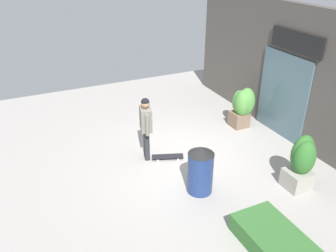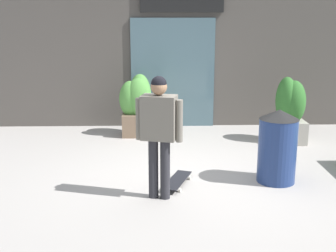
{
  "view_description": "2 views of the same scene",
  "coord_description": "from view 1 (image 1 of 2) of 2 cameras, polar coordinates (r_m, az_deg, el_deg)",
  "views": [
    {
      "loc": [
        6.57,
        -3.46,
        4.77
      ],
      "look_at": [
        -0.26,
        -0.27,
        0.86
      ],
      "focal_mm": 36.87,
      "sensor_mm": 36.0,
      "label": 1
    },
    {
      "loc": [
        -0.42,
        -6.38,
        2.42
      ],
      "look_at": [
        -0.26,
        -0.27,
        0.86
      ],
      "focal_mm": 47.65,
      "sensor_mm": 36.0,
      "label": 2
    }
  ],
  "objects": [
    {
      "name": "hedge_ledge",
      "position": [
        6.61,
        17.82,
        -18.27
      ],
      "size": [
        1.74,
        0.9,
        0.35
      ],
      "primitive_type": "cube",
      "color": "#33662D",
      "rests_on": "ground_plane"
    },
    {
      "name": "planter_box_left",
      "position": [
        8.04,
        21.24,
        -5.46
      ],
      "size": [
        0.54,
        0.66,
        1.25
      ],
      "color": "gray",
      "rests_on": "ground_plane"
    },
    {
      "name": "building_facade",
      "position": [
        9.86,
        19.79,
        8.09
      ],
      "size": [
        8.66,
        0.31,
        3.56
      ],
      "color": "#4C4742",
      "rests_on": "ground_plane"
    },
    {
      "name": "planter_box_right",
      "position": [
        10.25,
        12.17,
        3.35
      ],
      "size": [
        0.64,
        0.6,
        1.24
      ],
      "color": "brown",
      "rests_on": "ground_plane"
    },
    {
      "name": "skateboarder",
      "position": [
        8.34,
        -3.68,
        0.56
      ],
      "size": [
        0.61,
        0.36,
        1.64
      ],
      "rotation": [
        0.0,
        0.0,
        1.32
      ],
      "color": "#28282D",
      "rests_on": "ground_plane"
    },
    {
      "name": "skateboard",
      "position": [
        8.76,
        -0.05,
        -5.07
      ],
      "size": [
        0.48,
        0.82,
        0.08
      ],
      "rotation": [
        0.0,
        0.0,
        1.22
      ],
      "color": "black",
      "rests_on": "ground_plane"
    },
    {
      "name": "trash_bin",
      "position": [
        7.45,
        5.37,
        -7.23
      ],
      "size": [
        0.56,
        0.56,
        1.08
      ],
      "color": "navy",
      "rests_on": "ground_plane"
    },
    {
      "name": "ground_plane",
      "position": [
        8.82,
        2.34,
        -5.3
      ],
      "size": [
        12.0,
        12.0,
        0.0
      ],
      "primitive_type": "plane",
      "color": "#9E9993"
    }
  ]
}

